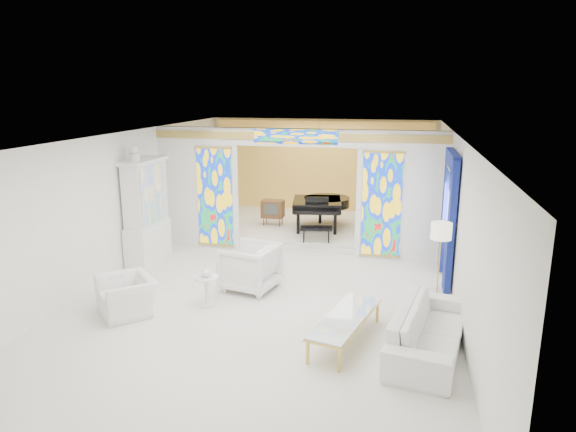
% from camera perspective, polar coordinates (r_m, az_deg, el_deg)
% --- Properties ---
extents(floor, '(12.00, 12.00, 0.00)m').
position_cam_1_polar(floor, '(10.85, -1.21, -7.13)').
color(floor, silver).
rests_on(floor, ground).
extents(ceiling, '(7.00, 12.00, 0.02)m').
position_cam_1_polar(ceiling, '(10.16, -1.30, 8.87)').
color(ceiling, white).
rests_on(ceiling, wall_back).
extents(wall_back, '(7.00, 0.02, 3.00)m').
position_cam_1_polar(wall_back, '(16.19, 3.79, 5.41)').
color(wall_back, white).
rests_on(wall_back, floor).
extents(wall_front, '(7.00, 0.02, 3.00)m').
position_cam_1_polar(wall_front, '(5.12, -17.88, -14.77)').
color(wall_front, white).
rests_on(wall_front, floor).
extents(wall_left, '(0.02, 12.00, 3.00)m').
position_cam_1_polar(wall_left, '(11.71, -18.14, 1.43)').
color(wall_left, white).
rests_on(wall_left, floor).
extents(wall_right, '(0.02, 12.00, 3.00)m').
position_cam_1_polar(wall_right, '(10.18, 18.27, -0.40)').
color(wall_right, white).
rests_on(wall_right, floor).
extents(partition_wall, '(7.00, 0.22, 3.00)m').
position_cam_1_polar(partition_wall, '(12.27, 0.94, 3.41)').
color(partition_wall, white).
rests_on(partition_wall, floor).
extents(stained_glass_left, '(0.90, 0.04, 2.40)m').
position_cam_1_polar(stained_glass_left, '(12.80, -8.10, 2.09)').
color(stained_glass_left, gold).
rests_on(stained_glass_left, partition_wall).
extents(stained_glass_right, '(0.90, 0.04, 2.40)m').
position_cam_1_polar(stained_glass_right, '(12.01, 10.37, 1.22)').
color(stained_glass_right, gold).
rests_on(stained_glass_right, partition_wall).
extents(stained_glass_transom, '(2.00, 0.04, 0.34)m').
position_cam_1_polar(stained_glass_transom, '(12.01, 0.87, 8.80)').
color(stained_glass_transom, gold).
rests_on(stained_glass_transom, partition_wall).
extents(alcove_platform, '(6.80, 3.80, 0.18)m').
position_cam_1_polar(alcove_platform, '(14.64, 2.57, -1.14)').
color(alcove_platform, silver).
rests_on(alcove_platform, floor).
extents(gold_curtain_back, '(6.70, 0.10, 2.90)m').
position_cam_1_polar(gold_curtain_back, '(16.07, 3.72, 5.35)').
color(gold_curtain_back, '#E4B24F').
rests_on(gold_curtain_back, wall_back).
extents(chandelier, '(0.48, 0.48, 0.30)m').
position_cam_1_polar(chandelier, '(14.07, 3.42, 8.43)').
color(chandelier, gold).
rests_on(chandelier, ceiling).
extents(blue_drapes, '(0.14, 1.85, 2.65)m').
position_cam_1_polar(blue_drapes, '(10.83, 17.43, 0.92)').
color(blue_drapes, navy).
rests_on(blue_drapes, wall_right).
extents(china_cabinet, '(0.56, 1.46, 2.72)m').
position_cam_1_polar(china_cabinet, '(12.15, -15.46, 0.46)').
color(china_cabinet, white).
rests_on(china_cabinet, floor).
extents(armchair_left, '(1.34, 1.34, 0.66)m').
position_cam_1_polar(armchair_left, '(9.66, -17.50, -8.44)').
color(armchair_left, white).
rests_on(armchair_left, floor).
extents(armchair_right, '(1.22, 1.19, 0.93)m').
position_cam_1_polar(armchair_right, '(10.26, -4.23, -5.65)').
color(armchair_right, silver).
rests_on(armchair_right, floor).
extents(sofa, '(1.37, 2.54, 0.70)m').
position_cam_1_polar(sofa, '(8.24, 15.35, -12.09)').
color(sofa, white).
rests_on(sofa, floor).
extents(side_table, '(0.51, 0.51, 0.56)m').
position_cam_1_polar(side_table, '(9.64, -9.03, -7.74)').
color(side_table, white).
rests_on(side_table, floor).
extents(vase, '(0.24, 0.24, 0.21)m').
position_cam_1_polar(vase, '(9.53, -9.10, -6.06)').
color(vase, silver).
rests_on(vase, side_table).
extents(coffee_table, '(1.05, 2.01, 0.43)m').
position_cam_1_polar(coffee_table, '(8.27, 6.44, -11.24)').
color(coffee_table, silver).
rests_on(coffee_table, floor).
extents(floor_lamp, '(0.45, 0.45, 1.54)m').
position_cam_1_polar(floor_lamp, '(9.75, 16.65, -2.03)').
color(floor_lamp, gold).
rests_on(floor_lamp, floor).
extents(grand_piano, '(1.67, 2.59, 0.97)m').
position_cam_1_polar(grand_piano, '(14.05, 3.73, 1.34)').
color(grand_piano, black).
rests_on(grand_piano, alcove_platform).
extents(tv_console, '(0.61, 0.43, 0.70)m').
position_cam_1_polar(tv_console, '(14.35, -1.71, 0.79)').
color(tv_console, brown).
rests_on(tv_console, alcove_platform).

